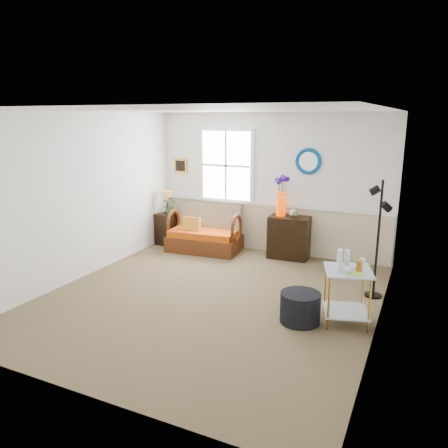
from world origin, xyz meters
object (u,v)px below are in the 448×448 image
at_px(cabinet, 289,237).
at_px(ottoman, 300,308).
at_px(loveseat, 204,228).
at_px(floor_lamp, 378,240).
at_px(lamp_stand, 167,229).
at_px(side_table, 346,296).

bearing_deg(cabinet, ottoman, -73.05).
distance_m(loveseat, cabinet, 1.62).
distance_m(loveseat, ottoman, 3.31).
height_order(floor_lamp, ottoman, floor_lamp).
relative_size(lamp_stand, side_table, 0.89).
distance_m(lamp_stand, side_table, 4.41).
bearing_deg(ottoman, lamp_stand, 146.50).
height_order(loveseat, ottoman, loveseat).
xyz_separation_m(floor_lamp, ottoman, (-0.74, -1.24, -0.65)).
distance_m(floor_lamp, ottoman, 1.59).
distance_m(lamp_stand, ottoman, 4.07).
bearing_deg(cabinet, floor_lamp, -39.68).
bearing_deg(loveseat, cabinet, 5.12).
height_order(loveseat, cabinet, loveseat).
relative_size(lamp_stand, cabinet, 0.81).
bearing_deg(side_table, lamp_stand, 152.63).
bearing_deg(loveseat, lamp_stand, 170.23).
distance_m(cabinet, floor_lamp, 2.09).
distance_m(lamp_stand, cabinet, 2.51).
height_order(lamp_stand, floor_lamp, floor_lamp).
distance_m(loveseat, floor_lamp, 3.38).
bearing_deg(cabinet, loveseat, -172.94).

